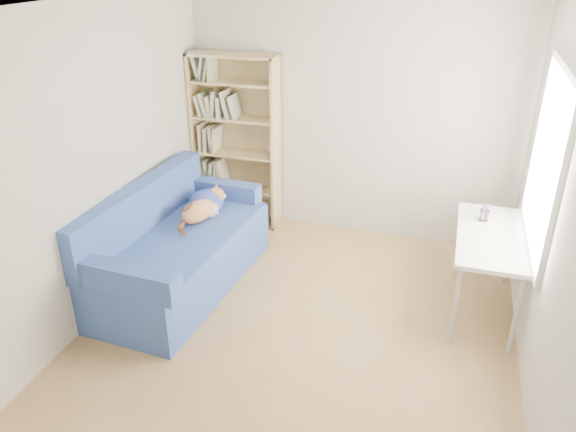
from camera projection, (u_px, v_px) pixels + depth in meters
The scene contains 6 objects.
ground at pixel (299, 331), 4.73m from camera, with size 4.00×4.00×0.00m, color olive.
room_shell at pixel (315, 147), 4.02m from camera, with size 3.54×4.04×2.62m.
sofa at pixel (177, 249), 5.26m from camera, with size 1.08×2.05×0.98m.
bookshelf at pixel (236, 149), 6.25m from camera, with size 0.96×0.30×1.93m.
desk at pixel (490, 242), 4.73m from camera, with size 0.56×1.21×0.75m.
pen_cup at pixel (484, 214), 4.92m from camera, with size 0.08×0.08×0.16m.
Camera 1 is at (1.02, -3.69, 2.94)m, focal length 35.00 mm.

